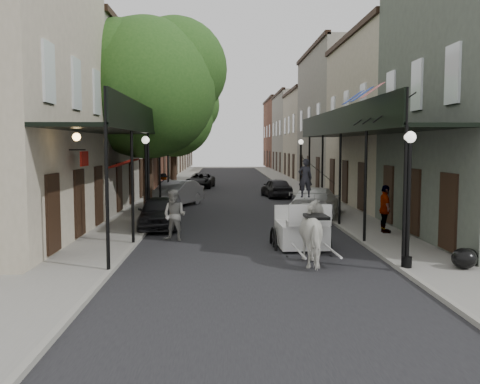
{
  "coord_description": "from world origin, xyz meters",
  "views": [
    {
      "loc": [
        -0.93,
        -16.22,
        3.45
      ],
      "look_at": [
        -0.24,
        4.92,
        1.6
      ],
      "focal_mm": 40.0,
      "sensor_mm": 36.0,
      "label": 1
    }
  ],
  "objects": [
    {
      "name": "lamppost_right_near",
      "position": [
        4.1,
        -2.0,
        2.05
      ],
      "size": [
        0.32,
        0.32,
        3.71
      ],
      "color": "black",
      "rests_on": "sidewalk_right"
    },
    {
      "name": "gallery_right",
      "position": [
        4.79,
        6.98,
        4.05
      ],
      "size": [
        2.2,
        18.05,
        4.88
      ],
      "color": "black",
      "rests_on": "sidewalk_right"
    },
    {
      "name": "sidewalk_right",
      "position": [
        5.0,
        20.0,
        0.06
      ],
      "size": [
        2.2,
        90.0,
        0.12
      ],
      "primitive_type": "cube",
      "color": "gray",
      "rests_on": "ground"
    },
    {
      "name": "carriage",
      "position": [
        1.69,
        1.84,
        1.19
      ],
      "size": [
        1.97,
        2.75,
        3.05
      ],
      "rotation": [
        0.0,
        0.0,
        0.04
      ],
      "color": "black",
      "rests_on": "ground"
    },
    {
      "name": "pedestrian_sidewalk_right",
      "position": [
        5.26,
        3.81,
        1.03
      ],
      "size": [
        0.5,
        1.09,
        1.82
      ],
      "primitive_type": "imported",
      "rotation": [
        0.0,
        0.0,
        1.52
      ],
      "color": "gray",
      "rests_on": "sidewalk_right"
    },
    {
      "name": "tree_near",
      "position": [
        -4.2,
        10.18,
        6.49
      ],
      "size": [
        7.31,
        6.8,
        9.63
      ],
      "color": "#382619",
      "rests_on": "sidewalk_left"
    },
    {
      "name": "lamppost_left",
      "position": [
        -4.1,
        6.0,
        2.05
      ],
      "size": [
        0.32,
        0.32,
        3.71
      ],
      "color": "black",
      "rests_on": "sidewalk_left"
    },
    {
      "name": "pedestrian_walking",
      "position": [
        -2.67,
        3.0,
        0.93
      ],
      "size": [
        1.11,
        1.01,
        1.85
      ],
      "primitive_type": "imported",
      "rotation": [
        0.0,
        0.0,
        -0.42
      ],
      "color": "#A9A89F",
      "rests_on": "ground"
    },
    {
      "name": "ground",
      "position": [
        0.0,
        0.0,
        0.0
      ],
      "size": [
        140.0,
        140.0,
        0.0
      ],
      "primitive_type": "plane",
      "color": "gray",
      "rests_on": "ground"
    },
    {
      "name": "road",
      "position": [
        0.0,
        20.0,
        0.01
      ],
      "size": [
        8.0,
        90.0,
        0.01
      ],
      "primitive_type": "cube",
      "color": "black",
      "rests_on": "ground"
    },
    {
      "name": "car_left_mid",
      "position": [
        -3.6,
        14.0,
        0.73
      ],
      "size": [
        3.13,
        4.66,
        1.45
      ],
      "primitive_type": "imported",
      "rotation": [
        0.0,
        0.0,
        -0.4
      ],
      "color": "#9F9EA3",
      "rests_on": "ground"
    },
    {
      "name": "car_right_near",
      "position": [
        3.52,
        9.0,
        0.73
      ],
      "size": [
        3.44,
        5.44,
        1.47
      ],
      "primitive_type": "imported",
      "rotation": [
        0.0,
        0.0,
        2.85
      ],
      "color": "silver",
      "rests_on": "ground"
    },
    {
      "name": "gallery_left",
      "position": [
        -4.79,
        6.98,
        4.05
      ],
      "size": [
        2.2,
        18.05,
        4.88
      ],
      "color": "black",
      "rests_on": "sidewalk_left"
    },
    {
      "name": "building_row_left",
      "position": [
        -8.6,
        30.0,
        5.25
      ],
      "size": [
        5.0,
        80.0,
        10.5
      ],
      "primitive_type": "cube",
      "color": "#BCAF97",
      "rests_on": "ground"
    },
    {
      "name": "sidewalk_left",
      "position": [
        -5.0,
        20.0,
        0.06
      ],
      "size": [
        2.2,
        90.0,
        0.12
      ],
      "primitive_type": "cube",
      "color": "gray",
      "rests_on": "ground"
    },
    {
      "name": "lamppost_right_far",
      "position": [
        4.1,
        18.0,
        2.05
      ],
      "size": [
        0.32,
        0.32,
        3.71
      ],
      "color": "black",
      "rests_on": "sidewalk_right"
    },
    {
      "name": "tree_far",
      "position": [
        -4.25,
        24.18,
        5.84
      ],
      "size": [
        6.45,
        6.0,
        8.61
      ],
      "color": "#382619",
      "rests_on": "sidewalk_left"
    },
    {
      "name": "trash_bags",
      "position": [
        5.72,
        -2.03,
        0.39
      ],
      "size": [
        0.93,
        1.08,
        0.57
      ],
      "color": "black",
      "rests_on": "sidewalk_right"
    },
    {
      "name": "car_right_far",
      "position": [
        2.64,
        19.0,
        0.65
      ],
      "size": [
        2.01,
        3.96,
        1.29
      ],
      "primitive_type": "imported",
      "rotation": [
        0.0,
        0.0,
        3.27
      ],
      "color": "black",
      "rests_on": "ground"
    },
    {
      "name": "pedestrian_sidewalk_left",
      "position": [
        -4.61,
        17.16,
        0.92
      ],
      "size": [
        1.18,
        0.96,
        1.59
      ],
      "primitive_type": "imported",
      "rotation": [
        0.0,
        0.0,
        3.56
      ],
      "color": "gray",
      "rests_on": "sidewalk_left"
    },
    {
      "name": "car_left_near",
      "position": [
        -3.6,
        5.88,
        0.67
      ],
      "size": [
        1.87,
        4.05,
        1.34
      ],
      "primitive_type": "imported",
      "rotation": [
        0.0,
        0.0,
        0.07
      ],
      "color": "black",
      "rests_on": "ground"
    },
    {
      "name": "building_row_right",
      "position": [
        8.6,
        30.0,
        5.25
      ],
      "size": [
        5.0,
        80.0,
        10.5
      ],
      "primitive_type": "cube",
      "color": "gray",
      "rests_on": "ground"
    },
    {
      "name": "car_left_far",
      "position": [
        -2.73,
        27.22,
        0.6
      ],
      "size": [
        2.43,
        4.5,
        1.2
      ],
      "primitive_type": "imported",
      "rotation": [
        0.0,
        0.0,
        -0.1
      ],
      "color": "black",
      "rests_on": "ground"
    },
    {
      "name": "horse",
      "position": [
        1.8,
        -1.0,
        0.91
      ],
      "size": [
        1.07,
        2.2,
        1.82
      ],
      "primitive_type": "imported",
      "rotation": [
        0.0,
        0.0,
        3.18
      ],
      "color": "silver",
      "rests_on": "ground"
    }
  ]
}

